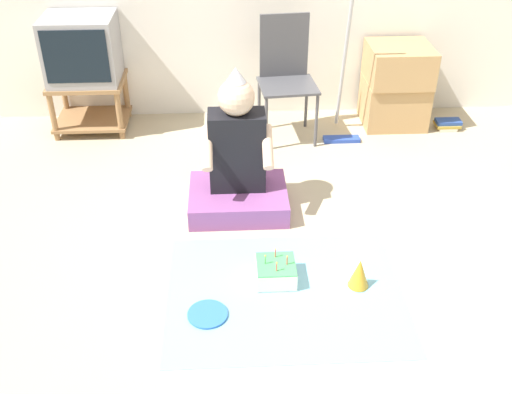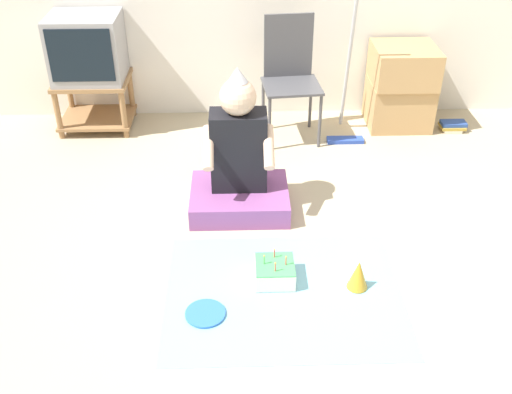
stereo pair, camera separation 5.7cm
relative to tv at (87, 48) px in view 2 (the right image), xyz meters
The scene contains 12 objects.
ground_plane 2.54m from the tv, 49.17° to the right, with size 16.00×16.00×0.00m, color tan.
tv_stand 0.41m from the tv, 90.00° to the right, with size 0.57×0.46×0.41m.
tv is the anchor object (origin of this frame).
folding_chair 1.54m from the tv, ahead, with size 0.45×0.43×0.92m.
cardboard_box_stack 2.44m from the tv, ahead, with size 0.49×0.47×0.64m.
dust_mop 1.99m from the tv, ahead, with size 0.28×0.32×1.29m.
book_pile 2.91m from the tv, ahead, with size 0.20×0.14×0.07m.
person_seated 1.69m from the tv, 46.64° to the right, with size 0.62×0.50×0.93m.
party_cloth 2.54m from the tv, 56.42° to the right, with size 1.25×0.99×0.01m.
birthday_cake 2.42m from the tv, 55.72° to the right, with size 0.21×0.21×0.17m.
party_hat_blue 2.73m from the tv, 48.81° to the right, with size 0.11×0.11×0.17m.
paper_plate 2.48m from the tv, 66.59° to the right, with size 0.21×0.21×0.01m.
Camera 2 is at (-0.46, -2.57, 2.17)m, focal length 42.00 mm.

